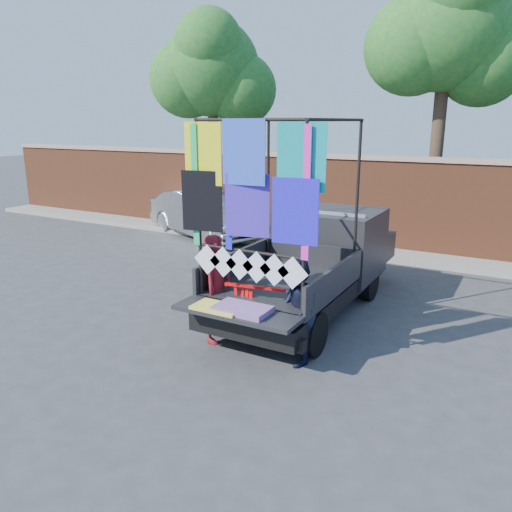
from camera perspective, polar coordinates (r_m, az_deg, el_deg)
The scene contains 10 objects.
ground at distance 8.35m, azimuth 1.16°, elevation -9.72°, with size 90.00×90.00×0.00m, color #38383A.
brick_wall at distance 14.31m, azimuth 14.61°, elevation 5.87°, with size 30.00×0.45×2.61m.
curb at distance 13.91m, azimuth 13.51°, elevation 0.34°, with size 30.00×1.20×0.12m, color gray.
tree_left at distance 17.96m, azimuth -5.14°, elevation 20.21°, with size 4.20×3.30×7.05m.
tree_mid at distance 15.18m, azimuth 21.01°, elevation 22.49°, with size 4.20×3.30×7.73m.
pickup_truck at distance 9.89m, azimuth 7.27°, elevation -0.34°, with size 2.25×5.65×3.56m.
sedan at distance 15.73m, azimuth -6.04°, elevation 4.84°, with size 1.53×4.38×1.44m, color #A4A8AB.
woman at distance 8.11m, azimuth -4.46°, elevation -3.74°, with size 0.65×0.43×1.79m, color maroon.
man at distance 7.39m, azimuth 4.60°, elevation -6.42°, with size 0.78×0.61×1.61m, color black.
streamer_bundle at distance 7.76m, azimuth -0.89°, elevation -4.85°, with size 0.97×0.22×0.67m.
Camera 1 is at (3.56, -6.69, 3.51)m, focal length 35.00 mm.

